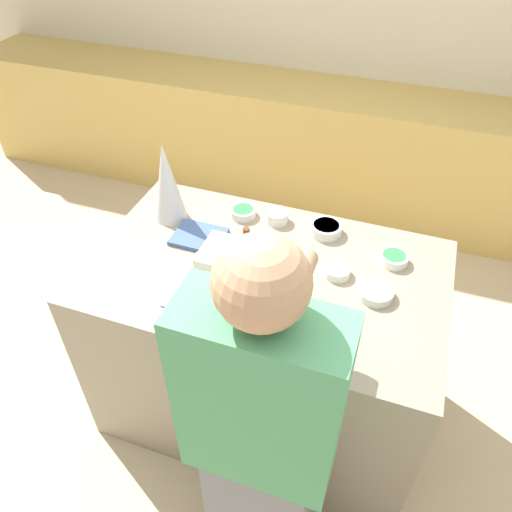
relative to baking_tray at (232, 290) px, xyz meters
The scene contains 16 objects.
ground_plane 0.95m from the baking_tray, 62.55° to the left, with size 12.00×12.00×0.00m, color #C6B28E.
wall_back 2.40m from the baking_tray, 88.02° to the left, with size 8.00×0.05×2.60m.
back_cabinet_block 2.10m from the baking_tray, 87.70° to the left, with size 6.00×0.60×0.89m.
kitchen_island 0.50m from the baking_tray, 62.55° to the left, with size 1.43×0.88×0.93m.
baking_tray is the anchor object (origin of this frame).
gingerbread_house 0.11m from the baking_tray, 28.46° to the left, with size 0.21×0.18×0.29m.
decorative_tree 0.58m from the baking_tray, 141.04° to the left, with size 0.15×0.15×0.36m.
candy_bowl_beside_tree 0.48m from the baking_tray, 105.65° to the left, with size 0.12×0.12×0.04m.
candy_bowl_front_corner 0.54m from the baking_tray, 17.13° to the left, with size 0.13×0.13×0.04m.
candy_bowl_behind_tray 0.42m from the baking_tray, 32.39° to the left, with size 0.10×0.10×0.04m.
candy_bowl_near_tray_right 0.53m from the baking_tray, 61.77° to the left, with size 0.14×0.14×0.05m.
candy_bowl_near_tray_left 0.67m from the baking_tray, 34.04° to the left, with size 0.12×0.12×0.04m.
candy_bowl_far_left 0.48m from the baking_tray, 86.69° to the left, with size 0.10×0.10×0.05m.
cookbook 0.35m from the baking_tray, 135.21° to the left, with size 0.21×0.18×0.02m.
mug 0.42m from the baking_tray, 23.63° to the right, with size 0.10×0.10×0.08m.
person 0.60m from the baking_tray, 60.33° to the right, with size 0.44×0.54×1.66m.
Camera 1 is at (0.45, -1.39, 2.28)m, focal length 35.00 mm.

